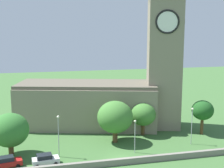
{
  "coord_description": "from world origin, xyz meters",
  "views": [
    {
      "loc": [
        -12.87,
        -48.61,
        21.84
      ],
      "look_at": [
        0.54,
        7.9,
        11.63
      ],
      "focal_mm": 50.44,
      "sensor_mm": 36.0,
      "label": 1
    }
  ],
  "objects": [
    {
      "name": "ground_plane",
      "position": [
        0.0,
        15.0,
        0.0
      ],
      "size": [
        200.0,
        200.0,
        0.0
      ],
      "primitive_type": "plane",
      "color": "#3D6633"
    },
    {
      "name": "streetlamp_east_mid",
      "position": [
        15.18,
        3.84,
        4.77
      ],
      "size": [
        0.44,
        0.44,
        7.16
      ],
      "color": "#9EA0A5",
      "rests_on": "ground"
    },
    {
      "name": "streetlamp_west_mid",
      "position": [
        -9.9,
        3.53,
        4.88
      ],
      "size": [
        0.44,
        0.44,
        7.35
      ],
      "color": "#9EA0A5",
      "rests_on": "ground"
    },
    {
      "name": "car_red",
      "position": [
        -18.36,
        1.06,
        0.94
      ],
      "size": [
        4.92,
        2.83,
        1.85
      ],
      "color": "red",
      "rests_on": "ground"
    },
    {
      "name": "church",
      "position": [
        3.08,
        18.74,
        8.91
      ],
      "size": [
        37.85,
        19.53,
        33.46
      ],
      "color": "gray",
      "rests_on": "ground"
    },
    {
      "name": "quay_barrier",
      "position": [
        0.0,
        -2.09,
        0.53
      ],
      "size": [
        55.87,
        0.7,
        1.05
      ],
      "primitive_type": "cube",
      "color": "gray",
      "rests_on": "ground"
    },
    {
      "name": "car_white",
      "position": [
        -12.3,
        0.64,
        0.93
      ],
      "size": [
        4.45,
        2.62,
        1.85
      ],
      "color": "silver",
      "rests_on": "ground"
    },
    {
      "name": "tree_riverside_west",
      "position": [
        1.24,
        8.28,
        5.05
      ],
      "size": [
        6.92,
        6.92,
        8.19
      ],
      "color": "brown",
      "rests_on": "ground"
    },
    {
      "name": "tree_riverside_east",
      "position": [
        7.95,
        11.15,
        4.37
      ],
      "size": [
        5.22,
        5.22,
        6.75
      ],
      "color": "brown",
      "rests_on": "ground"
    },
    {
      "name": "tree_by_tower",
      "position": [
        -17.99,
        5.94,
        4.64
      ],
      "size": [
        6.5,
        6.5,
        7.59
      ],
      "color": "brown",
      "rests_on": "ground"
    },
    {
      "name": "streetlamp_central",
      "position": [
        3.38,
        2.27,
        4.12
      ],
      "size": [
        0.44,
        0.44,
        6.05
      ],
      "color": "#9EA0A5",
      "rests_on": "ground"
    },
    {
      "name": "tree_churchyard",
      "position": [
        20.09,
        8.65,
        5.13
      ],
      "size": [
        4.55,
        4.55,
        7.23
      ],
      "color": "brown",
      "rests_on": "ground"
    }
  ]
}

